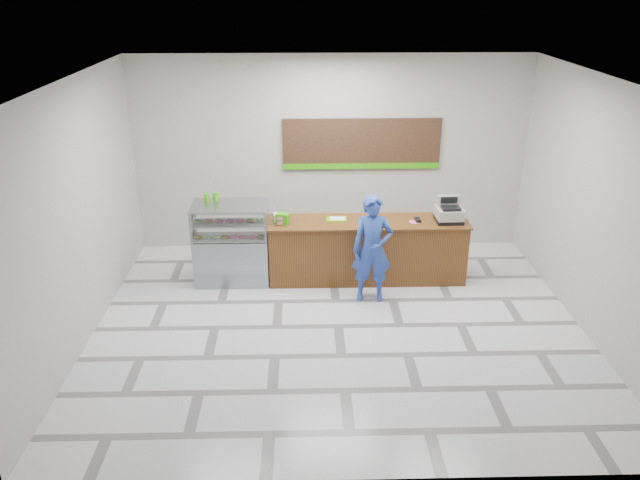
{
  "coord_description": "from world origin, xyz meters",
  "views": [
    {
      "loc": [
        -0.48,
        -7.83,
        4.68
      ],
      "look_at": [
        -0.24,
        0.9,
        0.98
      ],
      "focal_mm": 35.0,
      "sensor_mm": 36.0,
      "label": 1
    }
  ],
  "objects_px": {
    "display_case": "(232,243)",
    "customer": "(372,249)",
    "serving_tray": "(336,219)",
    "cash_register": "(449,212)",
    "sales_counter": "(367,250)"
  },
  "relations": [
    {
      "from": "serving_tray",
      "to": "sales_counter",
      "type": "bearing_deg",
      "value": -8.57
    },
    {
      "from": "cash_register",
      "to": "customer",
      "type": "relative_size",
      "value": 0.27
    },
    {
      "from": "display_case",
      "to": "serving_tray",
      "type": "relative_size",
      "value": 3.9
    },
    {
      "from": "serving_tray",
      "to": "customer",
      "type": "xyz_separation_m",
      "value": [
        0.51,
        -0.79,
        -0.19
      ]
    },
    {
      "from": "display_case",
      "to": "customer",
      "type": "bearing_deg",
      "value": -17.6
    },
    {
      "from": "display_case",
      "to": "customer",
      "type": "relative_size",
      "value": 0.78
    },
    {
      "from": "sales_counter",
      "to": "serving_tray",
      "type": "distance_m",
      "value": 0.73
    },
    {
      "from": "display_case",
      "to": "cash_register",
      "type": "xyz_separation_m",
      "value": [
        3.52,
        -0.02,
        0.5
      ]
    },
    {
      "from": "cash_register",
      "to": "sales_counter",
      "type": "bearing_deg",
      "value": 176.75
    },
    {
      "from": "sales_counter",
      "to": "display_case",
      "type": "relative_size",
      "value": 2.45
    },
    {
      "from": "cash_register",
      "to": "customer",
      "type": "height_order",
      "value": "customer"
    },
    {
      "from": "display_case",
      "to": "customer",
      "type": "distance_m",
      "value": 2.34
    },
    {
      "from": "serving_tray",
      "to": "display_case",
      "type": "bearing_deg",
      "value": -176.18
    },
    {
      "from": "sales_counter",
      "to": "serving_tray",
      "type": "xyz_separation_m",
      "value": [
        -0.51,
        0.09,
        0.52
      ]
    },
    {
      "from": "customer",
      "to": "sales_counter",
      "type": "bearing_deg",
      "value": 92.36
    }
  ]
}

